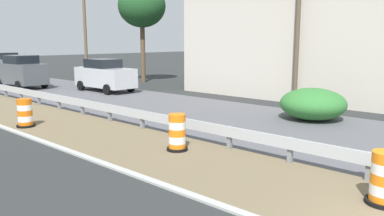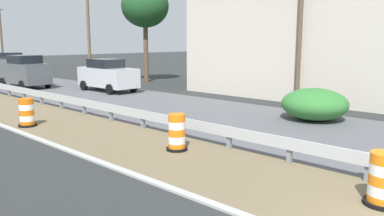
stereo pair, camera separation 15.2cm
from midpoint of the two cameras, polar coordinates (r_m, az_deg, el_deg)
name	(u,v)px [view 2 (the right image)]	position (r m, az deg, el deg)	size (l,w,h in m)	color
traffic_barrel_nearest	(384,182)	(8.67, 26.92, -9.68)	(0.72, 0.72, 1.08)	orange
traffic_barrel_close	(177,134)	(11.50, -1.88, -3.85)	(0.63, 0.63, 1.10)	orange
traffic_barrel_mid	(27,114)	(15.96, -22.96, -0.79)	(0.68, 0.68, 1.07)	orange
car_lead_near_lane	(24,71)	(29.41, -23.39, 5.00)	(2.04, 4.63, 2.25)	#4C5156
car_trailing_near_lane	(107,75)	(25.55, -12.21, 4.77)	(2.04, 4.56, 2.07)	silver
car_mid_far_lane	(11,64)	(39.96, -25.05, 5.90)	(1.94, 4.26, 2.13)	#4C5156
roadside_shop_near	(305,38)	(24.74, 16.47, 9.92)	(8.04, 12.90, 6.78)	beige
utility_pole_near	(300,29)	(20.16, 15.86, 11.17)	(0.24, 1.80, 7.30)	brown
utility_pole_mid	(89,30)	(31.94, -14.91, 11.02)	(0.24, 1.80, 7.73)	brown
utility_pole_far	(1,37)	(48.39, -26.28, 9.45)	(0.24, 1.80, 7.04)	brown
bush_roadside	(315,104)	(16.68, 17.90, 0.54)	(2.69, 2.69, 1.31)	#337533
tree_roadside	(145,6)	(30.70, -6.81, 14.68)	(3.63, 3.63, 7.49)	brown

